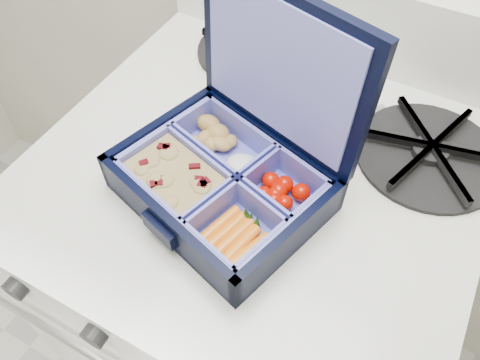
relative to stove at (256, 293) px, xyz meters
The scene contains 5 objects.
stove is the anchor object (origin of this frame).
bento_box 0.45m from the stove, 101.28° to the right, with size 0.22×0.17×0.05m, color black, non-canonical shape.
burner_grate 0.47m from the stove, 28.37° to the left, with size 0.18×0.18×0.03m, color black.
burner_grate_rear 0.47m from the stove, 121.82° to the left, with size 0.17×0.17×0.02m, color black.
fork 0.43m from the stove, 44.08° to the left, with size 0.02×0.17×0.01m, color silver, non-canonical shape.
Camera 1 is at (-0.46, 1.35, 1.28)m, focal length 35.00 mm.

